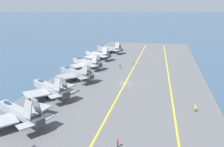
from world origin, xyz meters
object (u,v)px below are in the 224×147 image
(parked_jet_fifth, at_px, (97,54))
(parked_jet_sixth, at_px, (109,49))
(crew_green_vest, at_px, (134,63))
(parked_jet_fourth, at_px, (86,62))
(crew_blue_vest, at_px, (120,66))
(parked_jet_nearest, at_px, (18,112))
(crew_yellow_vest, at_px, (195,108))
(parked_jet_third, at_px, (75,73))
(parked_jet_second, at_px, (49,88))
(crew_red_vest, at_px, (118,142))

(parked_jet_fifth, relative_size, parked_jet_sixth, 0.90)
(parked_jet_fifth, height_order, crew_green_vest, parked_jet_fifth)
(parked_jet_fourth, xyz_separation_m, crew_blue_vest, (2.88, -13.08, -1.28))
(parked_jet_nearest, bearing_deg, crew_blue_vest, -13.67)
(crew_green_vest, bearing_deg, crew_yellow_vest, -154.07)
(parked_jet_sixth, bearing_deg, crew_green_vest, -146.32)
(parked_jet_third, xyz_separation_m, parked_jet_fourth, (15.17, 1.39, -0.07))
(parked_jet_fourth, height_order, parked_jet_fifth, parked_jet_fifth)
(parked_jet_nearest, relative_size, crew_yellow_vest, 9.38)
(parked_jet_third, relative_size, parked_jet_fourth, 1.03)
(parked_jet_second, xyz_separation_m, crew_yellow_vest, (-1.27, -37.25, -1.63))
(parked_jet_nearest, xyz_separation_m, parked_jet_second, (15.18, 0.79, 0.05))
(parked_jet_second, distance_m, crew_green_vest, 43.11)
(parked_jet_nearest, bearing_deg, crew_red_vest, -100.42)
(parked_jet_third, bearing_deg, crew_yellow_vest, -115.74)
(parked_jet_fourth, distance_m, parked_jet_fifth, 15.89)
(parked_jet_fifth, distance_m, parked_jet_sixth, 16.57)
(parked_jet_third, bearing_deg, parked_jet_sixth, -0.20)
(parked_jet_second, bearing_deg, crew_yellow_vest, -91.96)
(crew_yellow_vest, bearing_deg, crew_red_vest, 140.64)
(crew_blue_vest, distance_m, crew_red_vest, 54.27)
(parked_jet_third, relative_size, crew_blue_vest, 9.22)
(parked_jet_third, distance_m, crew_green_vest, 28.44)
(parked_jet_fifth, bearing_deg, crew_red_vest, -160.99)
(parked_jet_nearest, distance_m, parked_jet_sixth, 78.89)
(parked_jet_fourth, xyz_separation_m, crew_red_vest, (-50.51, -22.84, -1.33))
(crew_blue_vest, bearing_deg, parked_jet_fifth, 45.24)
(parked_jet_third, bearing_deg, crew_green_vest, -35.21)
(parked_jet_fifth, xyz_separation_m, crew_red_vest, (-66.39, -22.87, -1.46))
(parked_jet_nearest, bearing_deg, crew_yellow_vest, -69.12)
(parked_jet_nearest, distance_m, parked_jet_third, 31.34)
(parked_jet_third, bearing_deg, parked_jet_second, 176.05)
(parked_jet_third, distance_m, crew_red_vest, 41.36)
(parked_jet_fifth, bearing_deg, crew_yellow_vest, -142.23)
(parked_jet_second, bearing_deg, parked_jet_third, -3.95)
(parked_jet_third, distance_m, crew_yellow_vest, 40.14)
(crew_yellow_vest, xyz_separation_m, crew_green_vest, (40.64, 19.76, 0.06))
(crew_blue_vest, xyz_separation_m, crew_red_vest, (-53.38, -9.76, -0.05))
(crew_yellow_vest, xyz_separation_m, crew_red_vest, (-17.91, 14.69, -0.02))
(parked_jet_second, xyz_separation_m, crew_blue_vest, (34.20, -12.80, -1.59))
(crew_red_vest, bearing_deg, parked_jet_nearest, 79.58)
(parked_jet_nearest, xyz_separation_m, crew_yellow_vest, (13.91, -36.46, -1.59))
(parked_jet_second, distance_m, parked_jet_fourth, 31.32)
(parked_jet_fifth, distance_m, crew_yellow_vest, 61.35)
(parked_jet_fourth, bearing_deg, crew_yellow_vest, -130.98)
(parked_jet_third, bearing_deg, crew_blue_vest, -32.93)
(parked_jet_fifth, bearing_deg, crew_blue_vest, -134.76)
(crew_yellow_vest, height_order, crew_blue_vest, crew_blue_vest)
(crew_yellow_vest, bearing_deg, parked_jet_second, 88.04)
(parked_jet_fourth, relative_size, parked_jet_sixth, 0.95)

